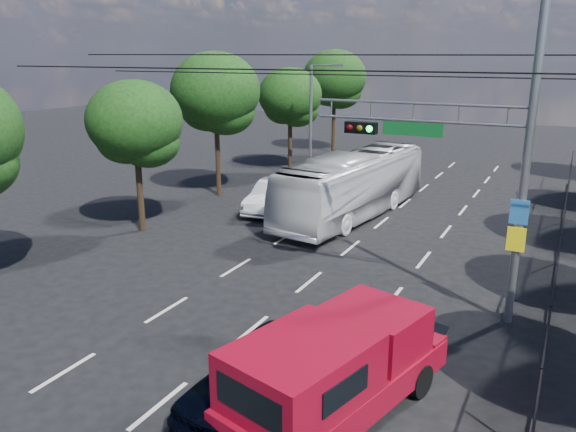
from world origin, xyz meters
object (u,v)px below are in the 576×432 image
Objects in this scene: white_bus at (353,185)px; white_van at (274,196)px; signal_mast at (482,143)px; red_pickup at (337,367)px; navy_hatchback at (262,370)px.

white_van is (-3.85, -0.96, -0.78)m from white_bus.
signal_mast is 2.03× the size of white_van.
white_bus reaches higher than red_pickup.
navy_hatchback is 0.42× the size of white_bus.
signal_mast is 0.85× the size of white_bus.
signal_mast is 2.02× the size of navy_hatchback.
white_bus is at bearing 109.42° from navy_hatchback.
red_pickup is 1.34× the size of navy_hatchback.
red_pickup reaches higher than white_van.
signal_mast is 1.51× the size of red_pickup.
signal_mast is 8.73m from navy_hatchback.
white_bus is at bearing 109.58° from red_pickup.
signal_mast is at bearing -42.23° from white_van.
white_van is at bearing 123.63° from navy_hatchback.
signal_mast reaches higher than white_bus.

